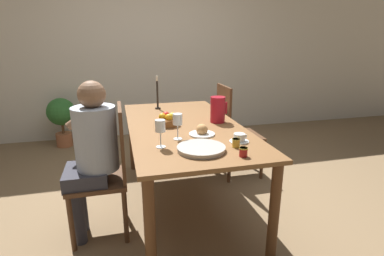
# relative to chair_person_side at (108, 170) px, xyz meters

# --- Properties ---
(ground_plane) EXTENTS (20.00, 20.00, 0.00)m
(ground_plane) POSITION_rel_chair_person_side_xyz_m (0.65, 0.27, -0.52)
(ground_plane) COLOR #7F6647
(wall_back) EXTENTS (10.00, 0.06, 2.60)m
(wall_back) POSITION_rel_chair_person_side_xyz_m (0.65, 2.50, 0.78)
(wall_back) COLOR beige
(wall_back) RESTS_ON ground_plane
(dining_table) EXTENTS (0.93, 1.86, 0.75)m
(dining_table) POSITION_rel_chair_person_side_xyz_m (0.65, 0.27, 0.14)
(dining_table) COLOR brown
(dining_table) RESTS_ON ground_plane
(chair_person_side) EXTENTS (0.42, 0.42, 0.99)m
(chair_person_side) POSITION_rel_chair_person_side_xyz_m (0.00, 0.00, 0.00)
(chair_person_side) COLOR #51331E
(chair_person_side) RESTS_ON ground_plane
(chair_opposite) EXTENTS (0.42, 0.42, 0.99)m
(chair_opposite) POSITION_rel_chair_person_side_xyz_m (1.29, 0.73, 0.00)
(chair_opposite) COLOR #51331E
(chair_opposite) RESTS_ON ground_plane
(person_seated) EXTENTS (0.39, 0.41, 1.19)m
(person_seated) POSITION_rel_chair_person_side_xyz_m (-0.10, -0.02, 0.19)
(person_seated) COLOR #33333D
(person_seated) RESTS_ON ground_plane
(red_pitcher) EXTENTS (0.15, 0.13, 0.22)m
(red_pitcher) POSITION_rel_chair_person_side_xyz_m (0.95, 0.27, 0.34)
(red_pitcher) COLOR #A31423
(red_pitcher) RESTS_ON dining_table
(wine_glass_water) EXTENTS (0.07, 0.07, 0.19)m
(wine_glass_water) POSITION_rel_chair_person_side_xyz_m (0.37, -0.24, 0.37)
(wine_glass_water) COLOR white
(wine_glass_water) RESTS_ON dining_table
(wine_glass_juice) EXTENTS (0.07, 0.07, 0.19)m
(wine_glass_juice) POSITION_rel_chair_person_side_xyz_m (0.52, -0.10, 0.37)
(wine_glass_juice) COLOR white
(wine_glass_juice) RESTS_ON dining_table
(teacup_near_person) EXTENTS (0.14, 0.14, 0.06)m
(teacup_near_person) POSITION_rel_chair_person_side_xyz_m (0.93, -0.27, 0.26)
(teacup_near_person) COLOR silver
(teacup_near_person) RESTS_ON dining_table
(serving_tray) EXTENTS (0.32, 0.32, 0.03)m
(serving_tray) POSITION_rel_chair_person_side_xyz_m (0.62, -0.37, 0.25)
(serving_tray) COLOR #B7B2A8
(serving_tray) RESTS_ON dining_table
(bread_plate) EXTENTS (0.20, 0.20, 0.09)m
(bread_plate) POSITION_rel_chair_person_side_xyz_m (0.72, -0.05, 0.26)
(bread_plate) COLOR silver
(bread_plate) RESTS_ON dining_table
(jam_jar_amber) EXTENTS (0.05, 0.05, 0.06)m
(jam_jar_amber) POSITION_rel_chair_person_side_xyz_m (0.84, -0.53, 0.26)
(jam_jar_amber) COLOR #A81E1E
(jam_jar_amber) RESTS_ON dining_table
(jam_jar_red) EXTENTS (0.05, 0.05, 0.06)m
(jam_jar_red) POSITION_rel_chair_person_side_xyz_m (0.86, -0.36, 0.26)
(jam_jar_red) COLOR gold
(jam_jar_red) RESTS_ON dining_table
(fruit_bowl) EXTENTS (0.19, 0.19, 0.11)m
(fruit_bowl) POSITION_rel_chair_person_side_xyz_m (0.50, 0.27, 0.28)
(fruit_bowl) COLOR brown
(fruit_bowl) RESTS_ON dining_table
(candlestick_tall) EXTENTS (0.06, 0.06, 0.34)m
(candlestick_tall) POSITION_rel_chair_person_side_xyz_m (0.51, 0.92, 0.37)
(candlestick_tall) COLOR black
(candlestick_tall) RESTS_ON dining_table
(potted_plant) EXTENTS (0.37, 0.37, 0.68)m
(potted_plant) POSITION_rel_chair_person_side_xyz_m (-0.65, 2.16, -0.08)
(potted_plant) COLOR #A8603D
(potted_plant) RESTS_ON ground_plane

